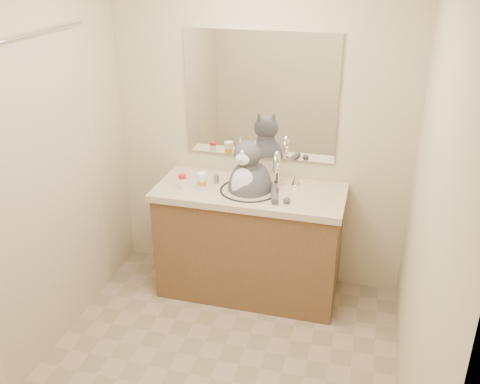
{
  "coord_description": "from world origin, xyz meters",
  "views": [
    {
      "loc": [
        0.82,
        -2.37,
        2.41
      ],
      "look_at": [
        0.01,
        0.65,
        0.97
      ],
      "focal_mm": 40.0,
      "sensor_mm": 36.0,
      "label": 1
    }
  ],
  "objects_px": {
    "cat": "(249,184)",
    "pill_bottle_redcap": "(183,181)",
    "pill_bottle_orange": "(202,181)",
    "grey_canister": "(216,179)"
  },
  "relations": [
    {
      "from": "pill_bottle_redcap",
      "to": "pill_bottle_orange",
      "type": "xyz_separation_m",
      "value": [
        0.14,
        0.02,
        0.01
      ]
    },
    {
      "from": "cat",
      "to": "grey_canister",
      "type": "height_order",
      "value": "cat"
    },
    {
      "from": "cat",
      "to": "pill_bottle_redcap",
      "type": "relative_size",
      "value": 6.42
    },
    {
      "from": "cat",
      "to": "pill_bottle_redcap",
      "type": "bearing_deg",
      "value": -156.72
    },
    {
      "from": "pill_bottle_orange",
      "to": "grey_canister",
      "type": "relative_size",
      "value": 1.87
    },
    {
      "from": "pill_bottle_orange",
      "to": "cat",
      "type": "bearing_deg",
      "value": 12.98
    },
    {
      "from": "cat",
      "to": "pill_bottle_orange",
      "type": "relative_size",
      "value": 5.25
    },
    {
      "from": "pill_bottle_orange",
      "to": "grey_canister",
      "type": "height_order",
      "value": "pill_bottle_orange"
    },
    {
      "from": "pill_bottle_redcap",
      "to": "cat",
      "type": "bearing_deg",
      "value": 11.72
    },
    {
      "from": "cat",
      "to": "grey_canister",
      "type": "relative_size",
      "value": 9.8
    }
  ]
}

